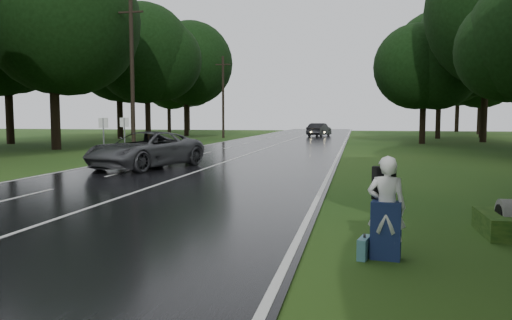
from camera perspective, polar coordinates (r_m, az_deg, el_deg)
The scene contains 16 objects.
ground at distance 13.23m, azimuth -20.06°, elevation -5.85°, with size 160.00×160.00×0.00m, color #284815.
road at distance 31.87m, azimuth -0.82°, elevation 0.70°, with size 12.00×140.00×0.04m, color black.
lane_center at distance 31.87m, azimuth -0.82°, elevation 0.75°, with size 0.12×140.00×0.01m, color silver.
grey_car at distance 23.54m, azimuth -12.81°, elevation 1.18°, with size 2.85×6.18×1.72m, color #424346.
far_car at distance 61.64m, azimuth 7.44°, elevation 3.54°, with size 1.75×5.02×1.65m, color black.
hitchhiker at distance 8.64m, azimuth 15.04°, elevation -5.83°, with size 0.70×0.65×1.78m.
suitcase at distance 8.72m, azimuth 12.60°, elevation -10.01°, with size 0.15×0.51×0.37m, color teal.
utility_pole_mid at distance 35.34m, azimuth -14.15°, elevation 0.94°, with size 1.80×0.28×10.74m, color black, non-canonical shape.
utility_pole_far at distance 57.44m, azimuth -3.86°, elevation 2.60°, with size 1.80×0.28×9.52m, color black, non-canonical shape.
road_sign_a at distance 29.03m, azimuth -17.40°, elevation 0.01°, with size 0.58×0.10×2.40m, color white, non-canonical shape.
road_sign_b at distance 31.27m, azimuth -15.13°, elevation 0.41°, with size 0.58×0.10×2.41m, color white, non-canonical shape.
tree_left_d at distance 39.58m, azimuth -22.39°, elevation 1.14°, with size 10.49×10.49×16.39m, color black, non-canonical shape.
tree_left_e at distance 51.74m, azimuth -12.52°, elevation 2.23°, with size 9.85×9.85×15.39m, color black, non-canonical shape.
tree_left_f at distance 64.86m, azimuth -8.16°, elevation 2.84°, with size 10.29×10.29×16.08m, color black, non-canonical shape.
tree_right_e at distance 47.32m, azimuth 18.91°, elevation 1.82°, with size 7.87×7.87×12.29m, color black, non-canonical shape.
tree_right_f at distance 59.20m, azimuth 20.54°, elevation 2.37°, with size 9.94×9.94×15.53m, color black, non-canonical shape.
Camera 1 is at (6.89, -11.03, 2.43)m, focal length 34.05 mm.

